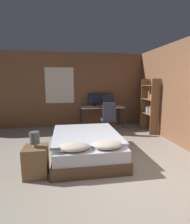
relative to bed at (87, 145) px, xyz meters
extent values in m
plane|color=#9E9384|center=(0.49, -1.28, -0.25)|extent=(20.00, 20.00, 0.00)
cube|color=brown|center=(0.49, 2.83, 1.10)|extent=(12.00, 0.06, 2.70)
cube|color=silver|center=(-0.64, 2.79, 1.27)|extent=(1.02, 0.01, 1.27)
cube|color=black|center=(-0.64, 2.80, 1.27)|extent=(0.94, 0.01, 1.19)
cube|color=brown|center=(2.48, 0.22, 1.10)|extent=(0.06, 12.00, 2.70)
cube|color=brown|center=(0.00, 0.02, -0.14)|extent=(1.43, 2.01, 0.22)
cube|color=silver|center=(0.00, 0.02, 0.08)|extent=(1.37, 1.95, 0.23)
cube|color=silver|center=(0.00, 0.14, 0.22)|extent=(1.47, 1.69, 0.05)
ellipsoid|color=beige|center=(-0.30, -0.74, 0.26)|extent=(0.55, 0.38, 0.13)
ellipsoid|color=beige|center=(0.30, -0.74, 0.26)|extent=(0.55, 0.38, 0.13)
cube|color=brown|center=(-0.98, -0.69, 0.01)|extent=(0.41, 0.42, 0.53)
cylinder|color=gray|center=(-0.98, -0.69, 0.29)|extent=(0.11, 0.11, 0.01)
cylinder|color=gray|center=(-0.98, -0.69, 0.32)|extent=(0.02, 0.02, 0.05)
cylinder|color=#4C4C51|center=(-0.98, -0.69, 0.45)|extent=(0.16, 0.16, 0.21)
cube|color=beige|center=(0.86, 2.44, 0.50)|extent=(1.57, 0.64, 0.03)
cylinder|color=#2D2D33|center=(0.12, 2.17, 0.11)|extent=(0.05, 0.05, 0.74)
cylinder|color=#2D2D33|center=(1.59, 2.17, 0.11)|extent=(0.05, 0.05, 0.74)
cylinder|color=#2D2D33|center=(0.12, 2.71, 0.11)|extent=(0.05, 0.05, 0.74)
cylinder|color=#2D2D33|center=(1.59, 2.71, 0.11)|extent=(0.05, 0.05, 0.74)
cylinder|color=black|center=(0.62, 2.66, 0.52)|extent=(0.16, 0.16, 0.01)
cylinder|color=black|center=(0.62, 2.66, 0.57)|extent=(0.03, 0.03, 0.09)
cube|color=black|center=(0.62, 2.66, 0.79)|extent=(0.46, 0.03, 0.35)
cube|color=#192338|center=(0.62, 2.65, 0.79)|extent=(0.43, 0.00, 0.32)
cylinder|color=black|center=(1.10, 2.66, 0.52)|extent=(0.16, 0.16, 0.01)
cylinder|color=black|center=(1.10, 2.66, 0.57)|extent=(0.03, 0.03, 0.09)
cube|color=black|center=(1.10, 2.66, 0.79)|extent=(0.46, 0.03, 0.35)
cube|color=#192338|center=(1.10, 2.65, 0.79)|extent=(0.43, 0.00, 0.32)
cube|color=black|center=(0.86, 2.23, 0.52)|extent=(0.34, 0.13, 0.02)
ellipsoid|color=black|center=(1.12, 2.23, 0.53)|extent=(0.07, 0.05, 0.04)
cylinder|color=black|center=(0.90, 1.72, -0.23)|extent=(0.52, 0.52, 0.04)
cylinder|color=gray|center=(0.90, 1.72, -0.03)|extent=(0.05, 0.05, 0.38)
cube|color=#33384C|center=(0.90, 1.72, 0.20)|extent=(0.45, 0.45, 0.07)
cube|color=#33384C|center=(0.90, 1.52, 0.50)|extent=(0.40, 0.05, 0.53)
cube|color=brown|center=(2.29, 1.27, 0.62)|extent=(0.29, 0.02, 1.75)
cube|color=brown|center=(2.29, 2.00, 0.62)|extent=(0.29, 0.02, 1.75)
cube|color=brown|center=(2.29, 1.63, 0.36)|extent=(0.29, 0.71, 0.02)
cube|color=brown|center=(2.29, 1.63, 0.83)|extent=(0.29, 0.71, 0.02)
cube|color=brown|center=(2.29, 1.63, 1.28)|extent=(0.29, 0.71, 0.02)
cube|color=teal|center=(2.29, 1.30, 0.48)|extent=(0.23, 0.03, 0.23)
cube|color=gold|center=(2.29, 1.35, 0.46)|extent=(0.23, 0.03, 0.19)
cube|color=gold|center=(2.29, 1.39, 0.49)|extent=(0.23, 0.04, 0.25)
cube|color=#7A387F|center=(2.29, 1.43, 0.49)|extent=(0.23, 0.02, 0.24)
cube|color=#2D4784|center=(2.29, 1.47, 0.46)|extent=(0.23, 0.04, 0.19)
cube|color=gold|center=(2.29, 1.51, 0.46)|extent=(0.23, 0.02, 0.19)
cube|color=teal|center=(2.29, 1.55, 0.48)|extent=(0.23, 0.03, 0.21)
cube|color=#BCB29E|center=(2.29, 1.60, 0.48)|extent=(0.23, 0.04, 0.23)
cube|color=#28282D|center=(2.29, 1.65, 0.48)|extent=(0.23, 0.04, 0.22)
cube|color=#28282D|center=(2.29, 1.30, 0.95)|extent=(0.23, 0.02, 0.23)
cube|color=orange|center=(2.29, 1.34, 0.93)|extent=(0.23, 0.04, 0.18)
cube|color=orange|center=(2.29, 1.39, 0.93)|extent=(0.23, 0.02, 0.17)
cube|color=#337042|center=(2.29, 1.43, 0.93)|extent=(0.23, 0.04, 0.18)
cube|color=#B2332D|center=(2.29, 1.48, 0.96)|extent=(0.23, 0.04, 0.24)
cube|color=orange|center=(2.29, 1.52, 0.97)|extent=(0.23, 0.02, 0.27)
camera|label=1|loc=(-0.42, -3.70, 1.40)|focal=28.00mm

